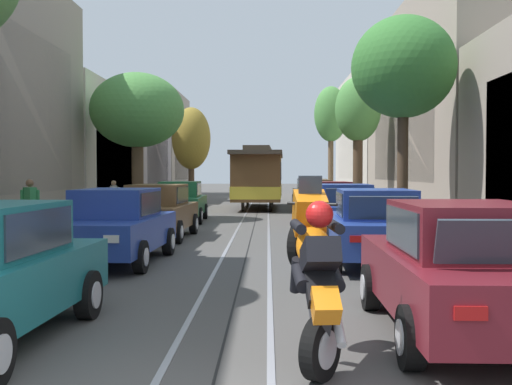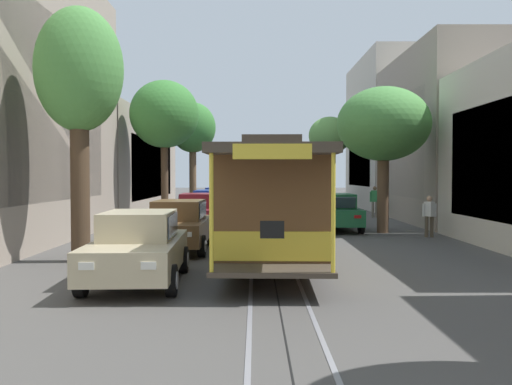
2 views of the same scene
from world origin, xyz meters
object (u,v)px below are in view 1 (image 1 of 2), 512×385
object	(u,v)px
street_tree_kerb_right_mid	(358,113)
motorcycle_with_rider	(315,268)
street_tree_kerb_right_fourth	(331,116)
pedestrian_on_right_pavement	(114,196)
street_tree_kerb_left_mid	(191,139)
parked_car_brown_fifth_right	(315,195)
street_tree_kerb_left_second	(137,111)
parked_car_blue_second_right	(374,226)
parked_car_blue_mid_right	(345,210)
parked_car_blue_second_left	(116,226)
cable_car_trolley	(258,178)
parked_car_brown_mid_left	(157,211)
parked_car_green_fourth_left	(180,201)
parked_car_maroon_near_right	(463,269)
parked_car_beige_sixth_right	(311,192)
pedestrian_on_left_pavement	(30,206)
parked_car_maroon_fourth_right	(329,201)
street_tree_kerb_right_second	(403,68)

from	to	relation	value
street_tree_kerb_right_mid	motorcycle_with_rider	world-z (taller)	street_tree_kerb_right_mid
street_tree_kerb_right_fourth	pedestrian_on_right_pavement	size ratio (longest dim) A/B	5.12
street_tree_kerb_left_mid	parked_car_brown_fifth_right	bearing A→B (deg)	-57.00
street_tree_kerb_left_second	parked_car_brown_fifth_right	bearing A→B (deg)	34.86
parked_car_blue_second_right	parked_car_blue_mid_right	world-z (taller)	same
parked_car_blue_second_left	motorcycle_with_rider	size ratio (longest dim) A/B	2.32
parked_car_blue_mid_right	cable_car_trolley	world-z (taller)	cable_car_trolley
parked_car_brown_mid_left	street_tree_kerb_left_mid	xyz separation A→B (m)	(-1.97, 24.22, 3.43)
parked_car_blue_second_left	parked_car_green_fourth_left	bearing A→B (deg)	91.09
parked_car_maroon_near_right	street_tree_kerb_left_mid	size ratio (longest dim) A/B	0.69
parked_car_beige_sixth_right	street_tree_kerb_left_second	size ratio (longest dim) A/B	0.74
parked_car_maroon_near_right	parked_car_brown_fifth_right	size ratio (longest dim) A/B	1.00
parked_car_green_fourth_left	pedestrian_on_left_pavement	size ratio (longest dim) A/B	2.52
parked_car_brown_mid_left	parked_car_maroon_fourth_right	bearing A→B (deg)	47.29
motorcycle_with_rider	parked_car_brown_fifth_right	bearing A→B (deg)	85.61
parked_car_brown_mid_left	parked_car_maroon_fourth_right	distance (m)	8.35
street_tree_kerb_left_second	street_tree_kerb_right_second	world-z (taller)	street_tree_kerb_right_second
cable_car_trolley	pedestrian_on_right_pavement	world-z (taller)	cable_car_trolley
street_tree_kerb_left_mid	pedestrian_on_right_pavement	distance (m)	15.82
parked_car_brown_mid_left	street_tree_kerb_left_second	distance (m)	8.31
parked_car_maroon_near_right	parked_car_beige_sixth_right	distance (m)	28.64
street_tree_kerb_right_fourth	parked_car_brown_fifth_right	bearing A→B (deg)	-98.74
parked_car_beige_sixth_right	parked_car_blue_second_left	bearing A→B (deg)	-104.21
parked_car_brown_fifth_right	parked_car_blue_second_left	bearing A→B (deg)	-107.73
parked_car_maroon_fourth_right	parked_car_brown_fifth_right	xyz separation A→B (m)	(-0.05, 6.41, 0.00)
street_tree_kerb_left_second	pedestrian_on_left_pavement	size ratio (longest dim) A/B	3.44
cable_car_trolley	street_tree_kerb_right_second	bearing A→B (deg)	-68.67
parked_car_brown_fifth_right	street_tree_kerb_right_second	size ratio (longest dim) A/B	0.62
parked_car_blue_second_left	cable_car_trolley	size ratio (longest dim) A/B	0.48
parked_car_maroon_near_right	pedestrian_on_left_pavement	bearing A→B (deg)	131.85
parked_car_maroon_fourth_right	street_tree_kerb_right_mid	xyz separation A→B (m)	(2.35, 8.62, 4.28)
street_tree_kerb_right_second	parked_car_brown_fifth_right	bearing A→B (deg)	101.72
street_tree_kerb_left_mid	pedestrian_on_left_pavement	world-z (taller)	street_tree_kerb_left_mid
parked_car_blue_second_right	street_tree_kerb_right_second	bearing A→B (deg)	73.60
parked_car_maroon_near_right	parked_car_blue_mid_right	xyz separation A→B (m)	(0.05, 11.63, 0.00)
parked_car_brown_fifth_right	pedestrian_on_left_pavement	size ratio (longest dim) A/B	2.51
street_tree_kerb_right_fourth	parked_car_blue_mid_right	bearing A→B (deg)	-94.83
parked_car_blue_mid_right	parked_car_blue_second_right	bearing A→B (deg)	-90.92
parked_car_blue_second_left	street_tree_kerb_right_mid	distance (m)	21.73
parked_car_maroon_fourth_right	street_tree_kerb_right_second	size ratio (longest dim) A/B	0.62
street_tree_kerb_right_mid	motorcycle_with_rider	bearing A→B (deg)	-99.08
cable_car_trolley	parked_car_maroon_fourth_right	bearing A→B (deg)	-72.09
parked_car_maroon_fourth_right	street_tree_kerb_right_fourth	distance (m)	21.43
parked_car_blue_second_right	motorcycle_with_rider	bearing A→B (deg)	-104.23
parked_car_brown_mid_left	parked_car_brown_fifth_right	size ratio (longest dim) A/B	1.01
parked_car_brown_fifth_right	street_tree_kerb_left_second	xyz separation A→B (m)	(-7.69, -5.35, 3.64)
parked_car_brown_mid_left	pedestrian_on_left_pavement	xyz separation A→B (m)	(-3.46, -0.78, 0.19)
parked_car_brown_mid_left	parked_car_maroon_fourth_right	xyz separation A→B (m)	(5.66, 6.13, 0.00)
parked_car_brown_mid_left	street_tree_kerb_right_second	xyz separation A→B (m)	(7.71, 2.43, 4.55)
street_tree_kerb_right_fourth	cable_car_trolley	world-z (taller)	street_tree_kerb_right_fourth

